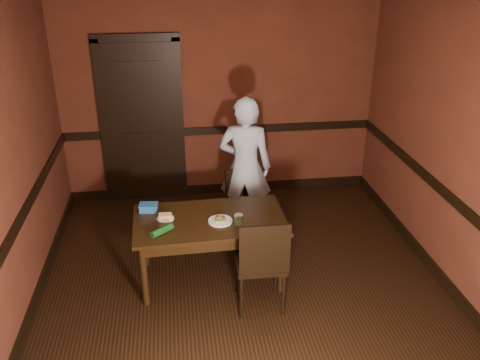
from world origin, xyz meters
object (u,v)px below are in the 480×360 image
object	(u,v)px
sauce_jar	(239,219)
food_tub	(149,208)
chair_far	(236,205)
sandwich_plate	(220,220)
chair_near	(260,260)
cheese_saucer	(165,217)
person	(245,167)
dining_table	(210,249)

from	to	relation	value
sauce_jar	food_tub	size ratio (longest dim) A/B	0.49
chair_far	sandwich_plate	xyz separation A→B (m)	(-0.26, -0.86, 0.30)
sauce_jar	food_tub	bearing A→B (deg)	156.45
sauce_jar	food_tub	xyz separation A→B (m)	(-0.85, 0.37, -0.01)
chair_near	sandwich_plate	distance (m)	0.55
chair_near	cheese_saucer	bearing A→B (deg)	-29.93
food_tub	sandwich_plate	bearing A→B (deg)	-18.04
sauce_jar	person	bearing A→B (deg)	78.47
dining_table	sandwich_plate	distance (m)	0.38
food_tub	sauce_jar	bearing A→B (deg)	-17.34
dining_table	sauce_jar	size ratio (longest dim) A/B	15.08
person	sandwich_plate	bearing A→B (deg)	82.81
chair_far	person	world-z (taller)	person
chair_far	person	distance (m)	0.45
food_tub	dining_table	bearing A→B (deg)	-15.44
dining_table	food_tub	xyz separation A→B (m)	(-0.59, 0.23, 0.38)
chair_near	cheese_saucer	size ratio (longest dim) A/B	5.73
sandwich_plate	cheese_saucer	distance (m)	0.54
chair_far	person	xyz separation A→B (m)	(0.12, 0.12, 0.42)
chair_near	food_tub	size ratio (longest dim) A/B	4.84
sandwich_plate	cheese_saucer	world-z (taller)	sandwich_plate
chair_far	food_tub	size ratio (longest dim) A/B	4.04
chair_far	sauce_jar	size ratio (longest dim) A/B	8.20
dining_table	sauce_jar	bearing A→B (deg)	-29.11
dining_table	chair_far	size ratio (longest dim) A/B	1.84
sandwich_plate	food_tub	size ratio (longest dim) A/B	1.18
chair_near	person	xyz separation A→B (m)	(0.06, 1.37, 0.34)
dining_table	cheese_saucer	bearing A→B (deg)	172.23
food_tub	person	bearing A→B (deg)	38.62
sauce_jar	cheese_saucer	xyz separation A→B (m)	(-0.69, 0.18, -0.03)
person	food_tub	world-z (taller)	person
food_tub	chair_far	bearing A→B (deg)	36.56
person	sandwich_plate	world-z (taller)	person
chair_near	person	world-z (taller)	person
dining_table	chair_far	xyz separation A→B (m)	(0.36, 0.79, 0.05)
chair_near	sandwich_plate	bearing A→B (deg)	-49.08
dining_table	chair_near	distance (m)	0.64
chair_near	food_tub	world-z (taller)	chair_near
dining_table	cheese_saucer	world-z (taller)	cheese_saucer
sandwich_plate	food_tub	distance (m)	0.75
dining_table	person	xyz separation A→B (m)	(0.48, 0.91, 0.47)
sandwich_plate	sauce_jar	xyz separation A→B (m)	(0.17, -0.06, 0.03)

